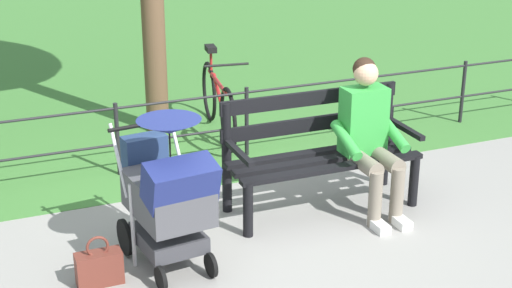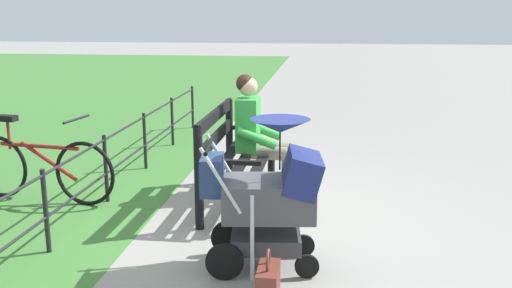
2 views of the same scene
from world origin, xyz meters
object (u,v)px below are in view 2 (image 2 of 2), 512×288
at_px(person_on_bench, 258,131).
at_px(handbag, 268,283).
at_px(stroller, 270,192).
at_px(bicycle, 40,167).
at_px(park_bench, 232,153).

bearing_deg(person_on_bench, handbag, 8.45).
distance_m(person_on_bench, stroller, 1.82).
xyz_separation_m(person_on_bench, bicycle, (0.53, -2.17, -0.31)).
bearing_deg(person_on_bench, bicycle, -76.19).
distance_m(park_bench, person_on_bench, 0.44).
bearing_deg(stroller, bicycle, -117.04).
relative_size(park_bench, handbag, 4.34).
bearing_deg(park_bench, bicycle, -84.59).
xyz_separation_m(person_on_bench, handbag, (2.32, 0.34, -0.55)).
relative_size(person_on_bench, bicycle, 0.77).
distance_m(stroller, handbag, 0.71).
height_order(park_bench, handbag, park_bench).
bearing_deg(stroller, handbag, 4.91).
height_order(person_on_bench, handbag, person_on_bench).
height_order(person_on_bench, stroller, person_on_bench).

